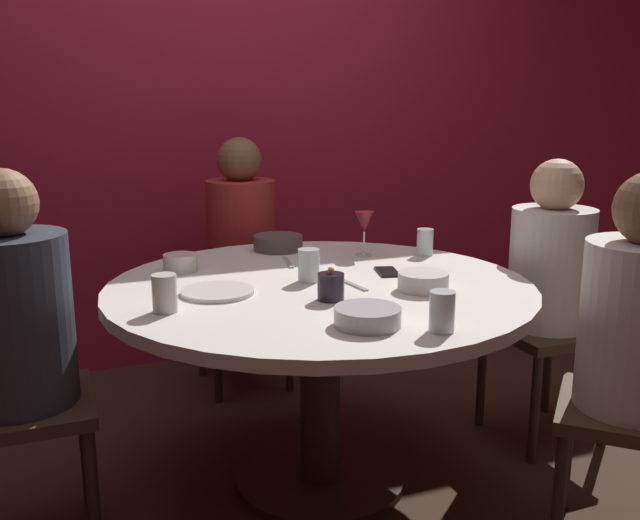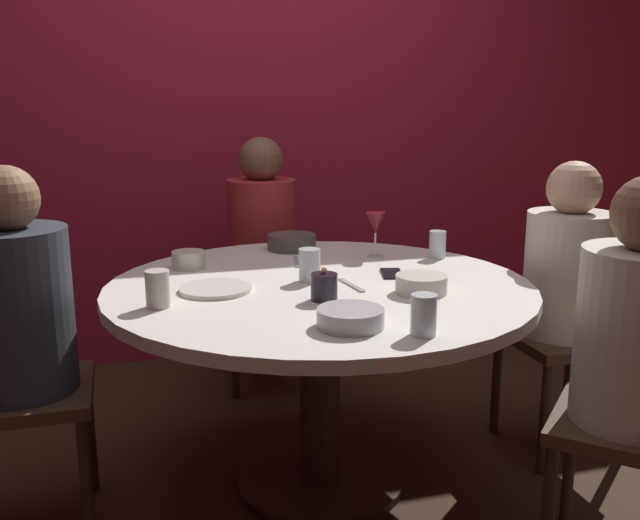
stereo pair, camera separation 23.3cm
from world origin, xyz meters
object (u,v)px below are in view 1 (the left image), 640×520
at_px(seated_diner_back, 241,235).
at_px(wine_glass, 364,224).
at_px(cup_by_right_diner, 309,265).
at_px(cell_phone, 387,272).
at_px(bowl_small_white, 423,281).
at_px(seated_diner_right, 551,269).
at_px(bowl_serving_large, 368,317).
at_px(bowl_sauce_side, 180,263).
at_px(seated_diner_front_right, 640,325).
at_px(dining_table, 320,323).
at_px(cup_by_left_diner, 442,312).
at_px(cup_center_front, 165,293).
at_px(seated_diner_left, 14,322).
at_px(bowl_salad_center, 278,243).
at_px(cup_near_candle, 425,242).
at_px(dinner_plate, 217,291).
at_px(candle_holder, 331,287).

distance_m(seated_diner_back, wine_glass, 0.73).
bearing_deg(cup_by_right_diner, cell_phone, 1.03).
bearing_deg(bowl_small_white, cup_by_right_diner, 141.28).
bearing_deg(wine_glass, seated_diner_right, -26.97).
bearing_deg(bowl_serving_large, cell_phone, 57.52).
height_order(seated_diner_right, bowl_sauce_side, seated_diner_right).
height_order(seated_diner_front_right, cell_phone, seated_diner_front_right).
relative_size(dining_table, seated_diner_front_right, 1.24).
bearing_deg(cup_by_left_diner, seated_diner_back, 94.12).
relative_size(wine_glass, cup_center_front, 1.57).
bearing_deg(wine_glass, bowl_sauce_side, 178.63).
relative_size(seated_diner_front_right, bowl_serving_large, 6.24).
bearing_deg(cup_by_left_diner, cup_center_front, 145.19).
xyz_separation_m(seated_diner_left, seated_diner_back, (0.95, 0.97, 0.01)).
distance_m(bowl_salad_center, cup_by_left_diner, 1.14).
xyz_separation_m(seated_diner_front_right, cup_near_candle, (-0.15, 0.94, 0.07)).
bearing_deg(seated_diner_right, cup_by_right_diner, -2.16).
relative_size(seated_diner_front_right, cup_near_candle, 10.89).
relative_size(dining_table, bowl_serving_large, 7.75).
height_order(cell_phone, bowl_sauce_side, bowl_sauce_side).
bearing_deg(cup_by_left_diner, wine_glass, 77.24).
xyz_separation_m(dining_table, dinner_plate, (-0.35, 0.00, 0.15)).
bearing_deg(dinner_plate, dining_table, -0.34).
xyz_separation_m(seated_diner_left, seated_diner_right, (1.91, -0.00, -0.02)).
height_order(seated_diner_left, bowl_small_white, seated_diner_left).
xyz_separation_m(bowl_small_white, cup_by_left_diner, (-0.16, -0.38, 0.03)).
relative_size(dining_table, seated_diner_left, 1.24).
bearing_deg(cup_center_front, seated_diner_right, 5.07).
bearing_deg(seated_diner_back, candle_holder, -2.15).
xyz_separation_m(seated_diner_back, cell_phone, (0.28, -0.93, 0.01)).
distance_m(bowl_salad_center, cup_by_right_diner, 0.52).
height_order(bowl_sauce_side, cup_by_left_diner, cup_by_left_diner).
relative_size(seated_diner_left, bowl_sauce_side, 9.58).
bearing_deg(cup_by_right_diner, cup_near_candle, 20.04).
distance_m(bowl_serving_large, bowl_salad_center, 1.03).
bearing_deg(seated_diner_front_right, cup_center_front, 20.48).
bearing_deg(wine_glass, dining_table, -134.19).
bearing_deg(cell_phone, candle_holder, -128.48).
bearing_deg(wine_glass, candle_holder, -124.59).
distance_m(bowl_salad_center, cup_center_front, 0.90).
distance_m(bowl_sauce_side, cup_by_left_diner, 1.06).
relative_size(seated_diner_right, bowl_serving_large, 6.09).
bearing_deg(cell_phone, bowl_salad_center, 129.35).
bearing_deg(seated_diner_left, dinner_plate, 0.20).
xyz_separation_m(dinner_plate, bowl_sauce_side, (-0.05, 0.34, 0.02)).
distance_m(bowl_salad_center, bowl_small_white, 0.80).
xyz_separation_m(dinner_plate, cup_center_front, (-0.19, -0.14, 0.05)).
xyz_separation_m(candle_holder, wine_glass, (0.36, 0.53, 0.09)).
xyz_separation_m(seated_diner_front_right, bowl_small_white, (-0.42, 0.49, 0.05)).
distance_m(seated_diner_right, candle_holder, 1.03).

